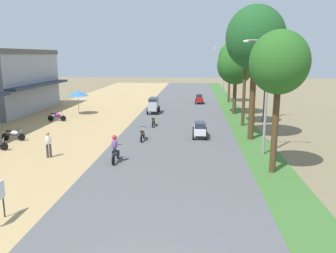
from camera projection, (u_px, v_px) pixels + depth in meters
name	position (u px, v px, depth m)	size (l,w,h in m)	color
shophouse_mid	(3.00, 81.00, 37.66)	(8.83, 13.01, 6.90)	#999EA8
parked_motorbike_fourth	(13.00, 134.00, 24.99)	(1.80, 0.54, 0.94)	black
parked_motorbike_fifth	(57.00, 116.00, 32.41)	(1.80, 0.54, 0.94)	black
vendor_umbrella	(78.00, 93.00, 35.93)	(2.20, 2.20, 2.52)	#99999E
pedestrian_on_shoulder	(48.00, 143.00, 20.78)	(0.43, 0.37, 1.62)	#33333D
median_tree_nearest	(279.00, 63.00, 17.18)	(3.04, 3.04, 7.50)	#4C351E
median_tree_second	(255.00, 39.00, 24.06)	(4.23, 4.23, 9.73)	#4C351E
median_tree_third	(246.00, 45.00, 29.02)	(3.24, 3.24, 8.95)	#4C351E
median_tree_fourth	(236.00, 66.00, 35.57)	(3.92, 3.92, 7.15)	#4C351E
median_tree_fifth	(230.00, 58.00, 44.53)	(3.05, 3.05, 7.83)	#4C351E
streetlamp_near	(267.00, 88.00, 20.84)	(3.16, 0.20, 7.25)	gray
streetlamp_mid	(224.00, 68.00, 52.02)	(3.16, 0.20, 7.47)	gray
utility_pole_near	(266.00, 75.00, 31.86)	(1.80, 0.20, 8.43)	brown
car_sedan_white	(200.00, 129.00, 25.88)	(1.10, 2.26, 1.19)	silver
car_van_silver	(153.00, 105.00, 36.71)	(1.19, 2.41, 1.67)	#B7BCC1
car_hatchback_red	(199.00, 98.00, 44.13)	(1.04, 2.00, 1.23)	red
motorbike_foreground_rider	(115.00, 149.00, 19.84)	(0.54, 1.80, 1.66)	black
motorbike_ahead_second	(143.00, 134.00, 25.06)	(0.54, 1.80, 0.94)	black
motorbike_ahead_third	(153.00, 120.00, 30.11)	(0.54, 1.80, 0.94)	black
motorbike_ahead_fourth	(155.00, 102.00, 41.83)	(0.54, 1.80, 0.94)	black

